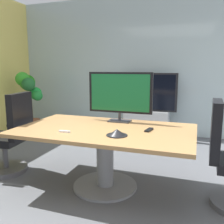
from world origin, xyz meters
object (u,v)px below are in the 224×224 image
tv_monitor (120,94)px  potted_plant (30,95)px  remote_control (149,130)px  office_chair_left (10,140)px  conference_table (105,143)px  wall_display_unit (146,116)px  conference_phone (117,133)px

tv_monitor → potted_plant: tv_monitor is taller
remote_control → office_chair_left: bearing=-169.1°
conference_table → tv_monitor: size_ratio=2.40×
conference_table → office_chair_left: bearing=-179.5°
wall_display_unit → remote_control: 2.35m
conference_table → potted_plant: 3.05m
office_chair_left → potted_plant: potted_plant is taller
conference_table → wall_display_unit: (0.02, 2.35, -0.10)m
wall_display_unit → conference_phone: size_ratio=5.95×
office_chair_left → tv_monitor: (1.41, 0.43, 0.62)m
conference_phone → office_chair_left: bearing=171.6°
tv_monitor → potted_plant: 2.85m
office_chair_left → potted_plant: bearing=-156.7°
tv_monitor → conference_phone: tv_monitor is taller
tv_monitor → conference_phone: bearing=-75.2°
remote_control → tv_monitor: bearing=150.4°
conference_table → tv_monitor: tv_monitor is taller
tv_monitor → wall_display_unit: bearing=90.9°
office_chair_left → wall_display_unit: wall_display_unit is taller
office_chair_left → potted_plant: size_ratio=0.82×
office_chair_left → conference_phone: bearing=74.9°
conference_table → remote_control: 0.54m
conference_table → potted_plant: size_ratio=1.52×
conference_table → remote_control: (0.50, 0.06, 0.18)m
potted_plant → conference_table: bearing=-37.0°
tv_monitor → remote_control: size_ratio=4.94×
office_chair_left → tv_monitor: 1.60m
tv_monitor → wall_display_unit: size_ratio=0.64×
conference_table → potted_plant: bearing=143.0°
conference_phone → tv_monitor: bearing=104.8°
conference_phone → potted_plant: bearing=142.0°
office_chair_left → conference_phone: office_chair_left is taller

